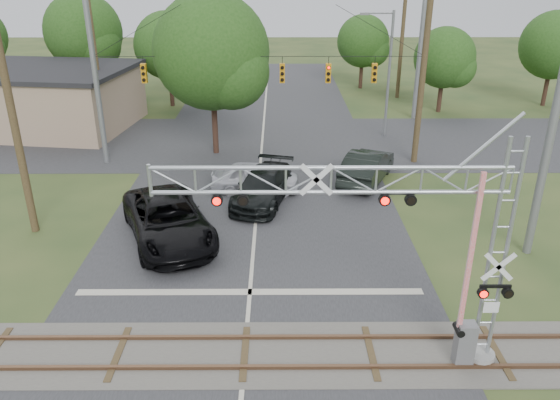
{
  "coord_description": "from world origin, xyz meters",
  "views": [
    {
      "loc": [
        1.05,
        -11.85,
        11.43
      ],
      "look_at": [
        1.14,
        7.5,
        2.92
      ],
      "focal_mm": 35.0,
      "sensor_mm": 36.0,
      "label": 1
    }
  ],
  "objects_px": {
    "traffic_signal_span": "(275,69)",
    "sedan_silver": "(256,177)",
    "streetlight": "(387,69)",
    "commercial_building": "(4,97)",
    "crossing_gantry": "(395,234)",
    "pickup_black": "(168,220)",
    "car_dark": "(263,187)"
  },
  "relations": [
    {
      "from": "car_dark",
      "to": "streetlight",
      "type": "height_order",
      "value": "streetlight"
    },
    {
      "from": "pickup_black",
      "to": "crossing_gantry",
      "type": "bearing_deg",
      "value": -67.23
    },
    {
      "from": "sedan_silver",
      "to": "commercial_building",
      "type": "height_order",
      "value": "commercial_building"
    },
    {
      "from": "commercial_building",
      "to": "streetlight",
      "type": "relative_size",
      "value": 2.34
    },
    {
      "from": "sedan_silver",
      "to": "crossing_gantry",
      "type": "bearing_deg",
      "value": -159.16
    },
    {
      "from": "crossing_gantry",
      "to": "sedan_silver",
      "type": "distance_m",
      "value": 14.86
    },
    {
      "from": "pickup_black",
      "to": "streetlight",
      "type": "bearing_deg",
      "value": 29.83
    },
    {
      "from": "traffic_signal_span",
      "to": "sedan_silver",
      "type": "xyz_separation_m",
      "value": [
        -1.03,
        -4.66,
        -4.9
      ]
    },
    {
      "from": "pickup_black",
      "to": "car_dark",
      "type": "bearing_deg",
      "value": 23.79
    },
    {
      "from": "commercial_building",
      "to": "streetlight",
      "type": "height_order",
      "value": "streetlight"
    },
    {
      "from": "sedan_silver",
      "to": "streetlight",
      "type": "height_order",
      "value": "streetlight"
    },
    {
      "from": "sedan_silver",
      "to": "commercial_building",
      "type": "relative_size",
      "value": 0.24
    },
    {
      "from": "sedan_silver",
      "to": "streetlight",
      "type": "xyz_separation_m",
      "value": [
        8.57,
        10.0,
        3.95
      ]
    },
    {
      "from": "traffic_signal_span",
      "to": "car_dark",
      "type": "xyz_separation_m",
      "value": [
        -0.6,
        -6.02,
        -4.88
      ]
    },
    {
      "from": "streetlight",
      "to": "commercial_building",
      "type": "bearing_deg",
      "value": 174.05
    },
    {
      "from": "car_dark",
      "to": "crossing_gantry",
      "type": "bearing_deg",
      "value": -57.67
    },
    {
      "from": "crossing_gantry",
      "to": "traffic_signal_span",
      "type": "xyz_separation_m",
      "value": [
        -3.4,
        18.36,
        1.24
      ]
    },
    {
      "from": "traffic_signal_span",
      "to": "sedan_silver",
      "type": "distance_m",
      "value": 6.84
    },
    {
      "from": "sedan_silver",
      "to": "streetlight",
      "type": "relative_size",
      "value": 0.55
    },
    {
      "from": "crossing_gantry",
      "to": "commercial_building",
      "type": "xyz_separation_m",
      "value": [
        -23.52,
        26.58,
        -2.25
      ]
    },
    {
      "from": "car_dark",
      "to": "commercial_building",
      "type": "distance_m",
      "value": 24.2
    },
    {
      "from": "crossing_gantry",
      "to": "car_dark",
      "type": "relative_size",
      "value": 1.8
    },
    {
      "from": "crossing_gantry",
      "to": "traffic_signal_span",
      "type": "relative_size",
      "value": 0.53
    },
    {
      "from": "car_dark",
      "to": "sedan_silver",
      "type": "relative_size",
      "value": 1.2
    },
    {
      "from": "crossing_gantry",
      "to": "traffic_signal_span",
      "type": "height_order",
      "value": "traffic_signal_span"
    },
    {
      "from": "crossing_gantry",
      "to": "commercial_building",
      "type": "bearing_deg",
      "value": 131.5
    },
    {
      "from": "streetlight",
      "to": "crossing_gantry",
      "type": "bearing_deg",
      "value": -99.9
    },
    {
      "from": "traffic_signal_span",
      "to": "commercial_building",
      "type": "distance_m",
      "value": 22.01
    },
    {
      "from": "sedan_silver",
      "to": "streetlight",
      "type": "bearing_deg",
      "value": -37.69
    },
    {
      "from": "crossing_gantry",
      "to": "streetlight",
      "type": "distance_m",
      "value": 24.06
    },
    {
      "from": "pickup_black",
      "to": "streetlight",
      "type": "relative_size",
      "value": 0.82
    },
    {
      "from": "pickup_black",
      "to": "commercial_building",
      "type": "distance_m",
      "value": 24.08
    }
  ]
}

